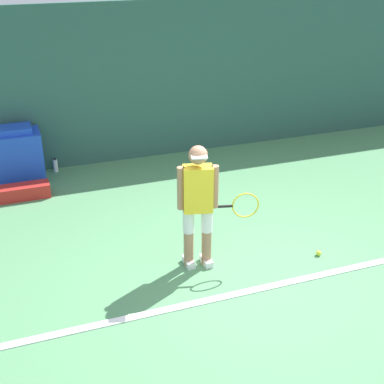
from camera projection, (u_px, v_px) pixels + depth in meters
ground_plane at (251, 281)px, 6.30m from camera, size 24.00×24.00×0.00m
back_wall at (149, 82)px, 9.34m from camera, size 24.00×0.10×2.74m
court_baseline at (258, 289)px, 6.15m from camera, size 21.60×0.10×0.01m
tennis_player at (199, 202)px, 6.25m from camera, size 0.95×0.33×1.56m
tennis_ball at (319, 253)px, 6.79m from camera, size 0.07×0.07×0.07m
covered_chair at (18, 156)px, 8.69m from camera, size 0.77×0.57×0.94m
equipment_bag at (23, 192)px, 8.25m from camera, size 0.83×0.29×0.21m
water_bottle at (55, 165)px, 9.18m from camera, size 0.08×0.08×0.24m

